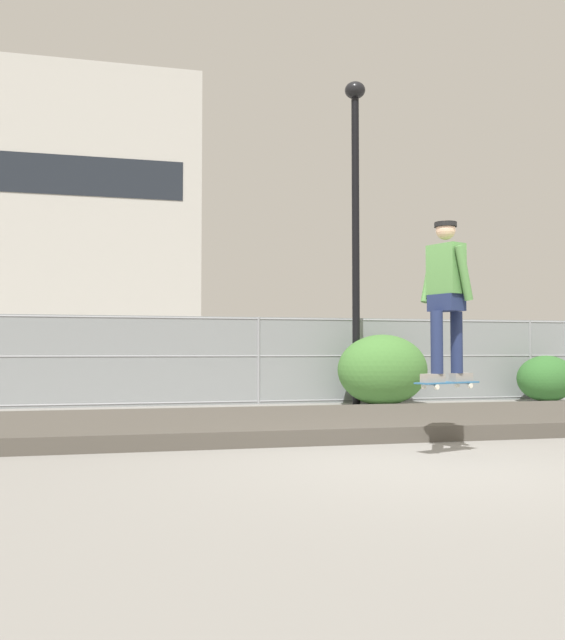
% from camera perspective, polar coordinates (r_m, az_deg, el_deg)
% --- Properties ---
extents(ground_plane, '(120.00, 120.00, 0.00)m').
position_cam_1_polar(ground_plane, '(7.09, 11.93, -11.60)').
color(ground_plane, gray).
extents(gravel_berm, '(14.90, 3.58, 0.20)m').
position_cam_1_polar(gravel_berm, '(10.22, 3.57, -8.31)').
color(gravel_berm, '#4C473F').
rests_on(gravel_berm, ground_plane).
extents(skateboard, '(0.82, 0.47, 0.07)m').
position_cam_1_polar(skateboard, '(7.65, 13.33, -5.04)').
color(skateboard, '#2D608C').
extents(skater, '(0.71, 0.62, 1.73)m').
position_cam_1_polar(skater, '(7.67, 13.25, 2.42)').
color(skater, gray).
rests_on(skater, skateboard).
extents(chain_fence, '(26.09, 0.06, 1.85)m').
position_cam_1_polar(chain_fence, '(14.81, -1.96, -3.30)').
color(chain_fence, gray).
rests_on(chain_fence, ground_plane).
extents(street_lamp, '(0.44, 0.44, 6.90)m').
position_cam_1_polar(street_lamp, '(15.12, 5.99, 9.52)').
color(street_lamp, black).
rests_on(street_lamp, ground_plane).
extents(parked_car_near, '(4.48, 2.10, 1.66)m').
position_cam_1_polar(parked_car_near, '(17.54, -14.36, -3.42)').
color(parked_car_near, '#566B4C').
rests_on(parked_car_near, ground_plane).
extents(shrub_left, '(1.90, 1.55, 1.47)m').
position_cam_1_polar(shrub_left, '(14.65, 8.19, -4.06)').
color(shrub_left, '#477F38').
rests_on(shrub_left, ground_plane).
extents(shrub_center, '(1.33, 1.09, 1.03)m').
position_cam_1_polar(shrub_center, '(16.57, 20.78, -4.51)').
color(shrub_center, '#336B2D').
rests_on(shrub_center, ground_plane).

